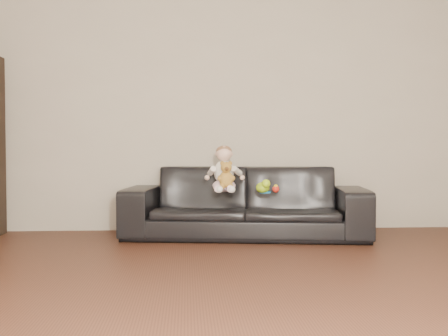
{
  "coord_description": "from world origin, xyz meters",
  "views": [
    {
      "loc": [
        -0.27,
        -3.0,
        0.83
      ],
      "look_at": [
        0.07,
        2.14,
        0.65
      ],
      "focal_mm": 45.0,
      "sensor_mm": 36.0,
      "label": 1
    }
  ],
  "objects": [
    {
      "name": "sofa",
      "position": [
        0.28,
        2.25,
        0.33
      ],
      "size": [
        2.36,
        1.19,
        0.66
      ],
      "primitive_type": "imported",
      "rotation": [
        0.0,
        0.0,
        -0.14
      ],
      "color": "black",
      "rests_on": "floor"
    },
    {
      "name": "toy_rattle",
      "position": [
        0.53,
        2.02,
        0.47
      ],
      "size": [
        0.08,
        0.08,
        0.06
      ],
      "primitive_type": "sphere",
      "rotation": [
        0.0,
        0.0,
        0.32
      ],
      "color": "red",
      "rests_on": "sofa"
    },
    {
      "name": "teddy_bear",
      "position": [
        0.08,
        2.0,
        0.6
      ],
      "size": [
        0.15,
        0.15,
        0.24
      ],
      "rotation": [
        0.0,
        0.0,
        -0.26
      ],
      "color": "#A97F30",
      "rests_on": "sofa"
    },
    {
      "name": "toy_blue_disc",
      "position": [
        0.43,
        1.99,
        0.44
      ],
      "size": [
        0.13,
        0.13,
        0.01
      ],
      "primitive_type": "cylinder",
      "rotation": [
        0.0,
        0.0,
        0.32
      ],
      "color": "#1778B9",
      "rests_on": "sofa"
    },
    {
      "name": "toy_green",
      "position": [
        0.41,
        1.97,
        0.48
      ],
      "size": [
        0.13,
        0.15,
        0.1
      ],
      "primitive_type": "ellipsoid",
      "rotation": [
        0.0,
        0.0,
        -0.06
      ],
      "color": "#A0D519",
      "rests_on": "sofa"
    },
    {
      "name": "baby",
      "position": [
        0.07,
        2.13,
        0.62
      ],
      "size": [
        0.31,
        0.37,
        0.43
      ],
      "rotation": [
        0.0,
        0.0,
        -0.16
      ],
      "color": "white",
      "rests_on": "sofa"
    },
    {
      "name": "floor",
      "position": [
        0.0,
        0.0,
        0.0
      ],
      "size": [
        5.5,
        5.5,
        0.0
      ],
      "primitive_type": "plane",
      "color": "#432417",
      "rests_on": "ground"
    },
    {
      "name": "wall_back",
      "position": [
        0.0,
        2.75,
        1.3
      ],
      "size": [
        5.0,
        0.0,
        5.0
      ],
      "primitive_type": "plane",
      "rotation": [
        1.57,
        0.0,
        0.0
      ],
      "color": "#B3AA96",
      "rests_on": "ground"
    }
  ]
}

